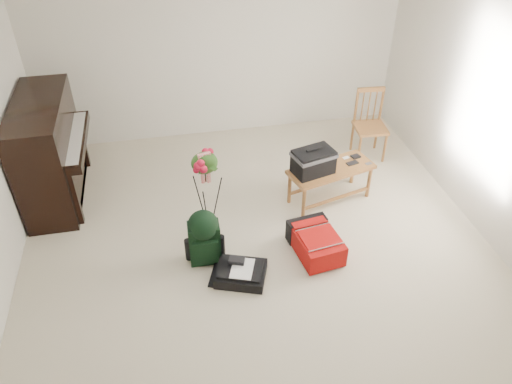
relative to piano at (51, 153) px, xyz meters
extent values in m
cube|color=beige|center=(2.19, -1.60, -0.60)|extent=(5.00, 5.50, 0.01)
cube|color=white|center=(2.19, -1.60, 1.90)|extent=(5.00, 5.50, 0.01)
cube|color=silver|center=(2.19, 1.15, 0.65)|extent=(5.00, 0.04, 2.50)
cube|color=silver|center=(4.69, -1.60, 0.65)|extent=(0.04, 5.50, 2.50)
cube|color=black|center=(-0.01, 0.00, 0.03)|extent=(0.55, 1.50, 1.25)
cube|color=black|center=(0.29, 0.00, 0.13)|extent=(0.28, 1.30, 0.10)
cube|color=white|center=(0.29, 0.00, 0.18)|extent=(0.22, 1.20, 0.02)
cube|color=black|center=(0.04, 0.00, -0.55)|extent=(0.45, 1.30, 0.10)
cube|color=olive|center=(3.21, -0.76, -0.16)|extent=(1.09, 0.66, 0.04)
cylinder|color=olive|center=(2.75, -0.93, -0.39)|extent=(0.04, 0.04, 0.42)
cylinder|color=olive|center=(2.75, -0.60, -0.39)|extent=(0.04, 0.04, 0.42)
cylinder|color=olive|center=(3.67, -0.93, -0.39)|extent=(0.04, 0.04, 0.42)
cylinder|color=olive|center=(3.67, -0.60, -0.39)|extent=(0.04, 0.04, 0.42)
cube|color=olive|center=(4.03, 0.07, -0.16)|extent=(0.44, 0.44, 0.04)
cylinder|color=olive|center=(3.86, -0.10, -0.39)|extent=(0.03, 0.03, 0.42)
cylinder|color=olive|center=(3.86, 0.25, -0.39)|extent=(0.03, 0.03, 0.42)
cylinder|color=olive|center=(4.21, -0.10, -0.39)|extent=(0.03, 0.03, 0.42)
cylinder|color=olive|center=(4.21, 0.25, -0.39)|extent=(0.03, 0.03, 0.42)
cube|color=olive|center=(4.03, 0.25, 0.31)|extent=(0.37, 0.07, 0.06)
cylinder|color=olive|center=(3.86, 0.25, 0.08)|extent=(0.03, 0.03, 0.50)
cylinder|color=olive|center=(4.21, 0.25, 0.08)|extent=(0.03, 0.03, 0.50)
cube|color=red|center=(2.77, -1.63, -0.46)|extent=(0.51, 0.68, 0.24)
cube|color=black|center=(2.77, -1.39, -0.46)|extent=(0.45, 0.20, 0.26)
cube|color=red|center=(2.77, -1.67, -0.33)|extent=(0.42, 0.41, 0.02)
cube|color=silver|center=(2.77, -1.85, -0.33)|extent=(0.39, 0.07, 0.01)
cube|color=black|center=(1.93, -1.83, -0.54)|extent=(0.60, 0.54, 0.12)
cube|color=black|center=(1.93, -1.83, -0.47)|extent=(0.52, 0.46, 0.03)
cube|color=white|center=(1.94, -1.85, -0.44)|extent=(0.30, 0.35, 0.01)
cube|color=black|center=(1.88, -1.77, -0.42)|extent=(0.18, 0.15, 0.05)
cube|color=black|center=(1.61, -1.50, -0.36)|extent=(0.33, 0.20, 0.48)
cube|color=black|center=(1.61, -1.62, -0.39)|extent=(0.26, 0.06, 0.28)
sphere|color=black|center=(1.61, -1.50, -0.12)|extent=(0.31, 0.31, 0.31)
cube|color=black|center=(1.53, -1.39, -0.36)|extent=(0.04, 0.03, 0.43)
cube|color=black|center=(1.68, -1.39, -0.36)|extent=(0.04, 0.03, 0.43)
cylinder|color=black|center=(1.70, -1.11, 0.27)|extent=(0.01, 0.01, 0.29)
ellipsoid|color=#264E18|center=(1.70, -1.11, 0.36)|extent=(0.27, 0.19, 0.25)
cube|color=red|center=(1.70, -1.13, 0.45)|extent=(0.14, 0.07, 0.08)
camera|label=1|loc=(1.36, -5.31, 3.16)|focal=35.00mm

